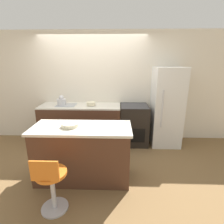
# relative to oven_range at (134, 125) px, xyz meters

# --- Properties ---
(ground_plane) EXTENTS (14.00, 14.00, 0.00)m
(ground_plane) POSITION_rel_oven_range_xyz_m (-0.98, -0.33, -0.47)
(ground_plane) COLOR brown
(wall_back) EXTENTS (8.00, 0.06, 2.60)m
(wall_back) POSITION_rel_oven_range_xyz_m (-0.98, 0.35, 0.83)
(wall_back) COLOR silver
(wall_back) RESTS_ON ground_plane
(back_counter) EXTENTS (1.86, 0.63, 0.94)m
(back_counter) POSITION_rel_oven_range_xyz_m (-1.26, 0.00, -0.00)
(back_counter) COLOR #4C2D1E
(back_counter) RESTS_ON ground_plane
(kitchen_island) EXTENTS (1.58, 0.66, 0.93)m
(kitchen_island) POSITION_rel_oven_range_xyz_m (-0.96, -1.35, -0.00)
(kitchen_island) COLOR #4C2D1E
(kitchen_island) RESTS_ON ground_plane
(oven_range) EXTENTS (0.64, 0.64, 0.94)m
(oven_range) POSITION_rel_oven_range_xyz_m (0.00, 0.00, 0.00)
(oven_range) COLOR black
(oven_range) RESTS_ON ground_plane
(refrigerator) EXTENTS (0.65, 0.66, 1.80)m
(refrigerator) POSITION_rel_oven_range_xyz_m (0.73, -0.00, 0.43)
(refrigerator) COLOR silver
(refrigerator) RESTS_ON ground_plane
(stool_chair) EXTENTS (0.40, 0.40, 0.84)m
(stool_chair) POSITION_rel_oven_range_xyz_m (-1.23, -2.05, -0.05)
(stool_chair) COLOR #B7B7BC
(stool_chair) RESTS_ON ground_plane
(kettle) EXTENTS (0.20, 0.20, 0.23)m
(kettle) POSITION_rel_oven_range_xyz_m (-1.68, -0.02, 0.56)
(kettle) COLOR silver
(kettle) RESTS_ON back_counter
(mixing_bowl) EXTENTS (0.20, 0.20, 0.08)m
(mixing_bowl) POSITION_rel_oven_range_xyz_m (-1.00, -0.02, 0.51)
(mixing_bowl) COLOR beige
(mixing_bowl) RESTS_ON back_counter
(fruit_bowl) EXTENTS (0.27, 0.27, 0.06)m
(fruit_bowl) POSITION_rel_oven_range_xyz_m (-1.14, -1.36, 0.49)
(fruit_bowl) COLOR beige
(fruit_bowl) RESTS_ON kitchen_island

